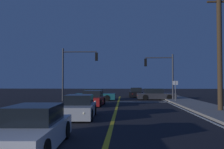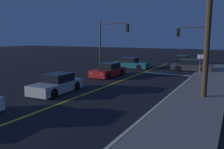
# 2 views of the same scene
# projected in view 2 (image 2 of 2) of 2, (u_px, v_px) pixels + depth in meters

# --- Properties ---
(sidewalk_right) EXTENTS (3.20, 44.39, 0.15)m
(sidewalk_right) POSITION_uv_depth(u_px,v_px,m) (193.00, 105.00, 13.03)
(sidewalk_right) COLOR gray
(sidewalk_right) RESTS_ON ground
(lane_line_center) EXTENTS (0.20, 41.93, 0.01)m
(lane_line_center) POSITION_uv_depth(u_px,v_px,m) (90.00, 92.00, 16.34)
(lane_line_center) COLOR gold
(lane_line_center) RESTS_ON ground
(lane_line_edge_right) EXTENTS (0.16, 41.93, 0.01)m
(lane_line_edge_right) POSITION_uv_depth(u_px,v_px,m) (161.00, 102.00, 13.91)
(lane_line_edge_right) COLOR silver
(lane_line_edge_right) RESTS_ON ground
(stop_bar) EXTENTS (5.44, 0.50, 0.01)m
(stop_bar) POSITION_uv_depth(u_px,v_px,m) (168.00, 74.00, 24.48)
(stop_bar) COLOR silver
(stop_bar) RESTS_ON ground
(car_far_approaching_silver) EXTENTS (2.01, 4.22, 1.34)m
(car_far_approaching_silver) POSITION_uv_depth(u_px,v_px,m) (57.00, 84.00, 16.27)
(car_far_approaching_silver) COLOR #B2B5BA
(car_far_approaching_silver) RESTS_ON ground
(car_lead_oncoming_teal) EXTENTS (4.70, 1.90, 1.34)m
(car_lead_oncoming_teal) POSITION_uv_depth(u_px,v_px,m) (130.00, 64.00, 29.24)
(car_lead_oncoming_teal) COLOR #195960
(car_lead_oncoming_teal) RESTS_ON ground
(car_parked_curb_red) EXTENTS (2.10, 4.21, 1.34)m
(car_parked_curb_red) POSITION_uv_depth(u_px,v_px,m) (108.00, 71.00, 23.09)
(car_parked_curb_red) COLOR maroon
(car_parked_curb_red) RESTS_ON ground
(car_distant_tail_charcoal) EXTENTS (4.62, 2.04, 1.34)m
(car_distant_tail_charcoal) POSITION_uv_depth(u_px,v_px,m) (191.00, 66.00, 26.88)
(car_distant_tail_charcoal) COLOR #2D2D33
(car_distant_tail_charcoal) RESTS_ON ground
(car_following_oncoming_black) EXTENTS (1.89, 4.38, 1.34)m
(car_following_oncoming_black) POSITION_uv_depth(u_px,v_px,m) (183.00, 61.00, 32.81)
(car_following_oncoming_black) COLOR black
(car_following_oncoming_black) RESTS_ON ground
(traffic_signal_near_right) EXTENTS (3.35, 0.28, 5.35)m
(traffic_signal_near_right) POSITION_uv_depth(u_px,v_px,m) (196.00, 40.00, 24.83)
(traffic_signal_near_right) COLOR #38383D
(traffic_signal_near_right) RESTS_ON ground
(traffic_signal_far_left) EXTENTS (4.01, 0.28, 5.91)m
(traffic_signal_far_left) POSITION_uv_depth(u_px,v_px,m) (110.00, 37.00, 28.17)
(traffic_signal_far_left) COLOR #38383D
(traffic_signal_far_left) RESTS_ON ground
(utility_pole_right) EXTENTS (1.98, 0.35, 9.21)m
(utility_pole_right) POSITION_uv_depth(u_px,v_px,m) (208.00, 22.00, 13.90)
(utility_pole_right) COLOR #42301E
(utility_pole_right) RESTS_ON ground
(street_sign_corner) EXTENTS (0.56, 0.11, 2.29)m
(street_sign_corner) POSITION_uv_depth(u_px,v_px,m) (200.00, 62.00, 22.29)
(street_sign_corner) COLOR slate
(street_sign_corner) RESTS_ON ground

